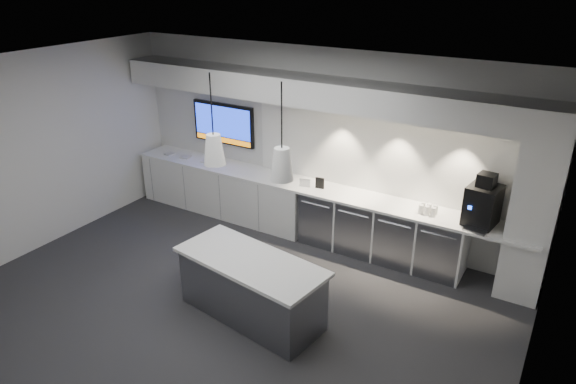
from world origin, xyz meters
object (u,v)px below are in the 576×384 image
Objects in this scene: bin at (196,266)px; wall_tv at (223,124)px; island at (251,287)px; coffee_machine at (483,204)px.

wall_tv is at bearing 117.08° from bin.
island is (2.27, -2.50, -1.15)m from wall_tv.
island is 4.53× the size of bin.
wall_tv is at bearing -175.10° from coffee_machine.
bin is (-1.13, 0.26, -0.19)m from island.
wall_tv is 4.50m from coffee_machine.
island is 1.18m from bin.
wall_tv is 3.57m from island.
island is 3.25m from coffee_machine.
coffee_machine is at bearing 53.95° from island.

